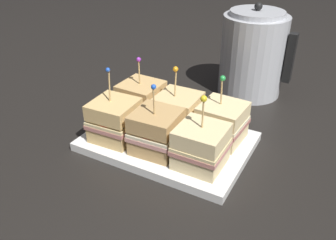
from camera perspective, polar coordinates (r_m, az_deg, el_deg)
ground_plane at (r=0.76m, az=0.00°, el=-4.02°), size 6.00×6.00×0.00m
serving_platter at (r=0.76m, az=0.00°, el=-3.46°), size 0.34×0.23×0.02m
sandwich_front_left at (r=0.74m, az=-8.57°, el=-0.03°), size 0.09×0.09×0.16m
sandwich_front_center at (r=0.70m, az=-1.84°, el=-1.89°), size 0.10×0.10×0.15m
sandwich_front_right at (r=0.66m, az=5.33°, el=-4.21°), size 0.09×0.09×0.14m
sandwich_back_left at (r=0.81m, az=-4.30°, el=3.13°), size 0.09×0.09×0.15m
sandwich_back_center at (r=0.77m, az=1.63°, el=1.31°), size 0.09×0.09×0.15m
sandwich_back_right at (r=0.74m, az=8.65°, el=-0.37°), size 0.10×0.10×0.14m
kettle_steel at (r=0.97m, az=13.44°, el=10.23°), size 0.19×0.17×0.24m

